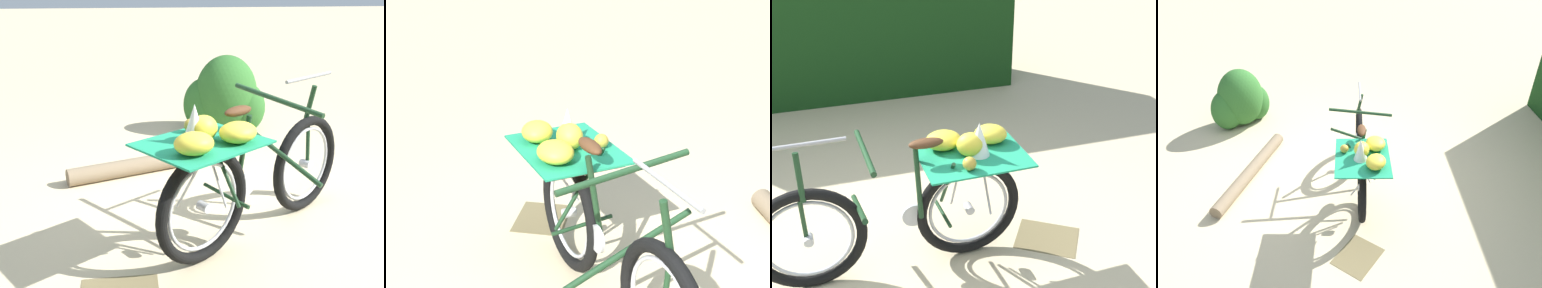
{
  "view_description": "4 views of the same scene",
  "coord_description": "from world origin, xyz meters",
  "views": [
    {
      "loc": [
        -0.87,
        -3.07,
        1.65
      ],
      "look_at": [
        -0.52,
        -0.43,
        0.73
      ],
      "focal_mm": 44.2,
      "sensor_mm": 36.0,
      "label": 1
    },
    {
      "loc": [
        2.58,
        0.06,
        2.11
      ],
      "look_at": [
        -0.54,
        -0.5,
        0.78
      ],
      "focal_mm": 54.81,
      "sensor_mm": 36.0,
      "label": 2
    },
    {
      "loc": [
        -1.2,
        2.14,
        2.31
      ],
      "look_at": [
        -0.4,
        -0.63,
        0.8
      ],
      "focal_mm": 46.52,
      "sensor_mm": 36.0,
      "label": 3
    },
    {
      "loc": [
        -2.94,
        -2.1,
        2.81
      ],
      "look_at": [
        -0.58,
        -0.47,
        0.96
      ],
      "focal_mm": 33.59,
      "sensor_mm": 36.0,
      "label": 4
    }
  ],
  "objects": [
    {
      "name": "shrub_cluster",
      "position": [
        0.2,
        2.1,
        0.39
      ],
      "size": [
        0.92,
        0.63,
        0.88
      ],
      "color": "#2D6628",
      "rests_on": "ground_plane"
    },
    {
      "name": "leaf_litter_patch",
      "position": [
        -0.98,
        -0.84,
        0.0
      ],
      "size": [
        0.44,
        0.36,
        0.01
      ],
      "primitive_type": "cube",
      "color": "olive",
      "rests_on": "ground_plane"
    },
    {
      "name": "ground_plane",
      "position": [
        0.0,
        0.0,
        0.0
      ],
      "size": [
        60.0,
        60.0,
        0.0
      ],
      "primitive_type": "plane",
      "color": "beige"
    },
    {
      "name": "bicycle",
      "position": [
        -0.13,
        -0.32,
        0.49
      ],
      "size": [
        1.63,
        1.27,
        1.03
      ],
      "rotation": [
        0.0,
        0.0,
        0.61
      ],
      "color": "black",
      "rests_on": "ground_plane"
    },
    {
      "name": "fallen_log",
      "position": [
        -0.67,
        0.98,
        0.08
      ],
      "size": [
        1.56,
        0.67,
        0.15
      ],
      "primitive_type": "cylinder",
      "rotation": [
        0.0,
        1.57,
        0.34
      ],
      "color": "#7F6B51",
      "rests_on": "ground_plane"
    }
  ]
}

